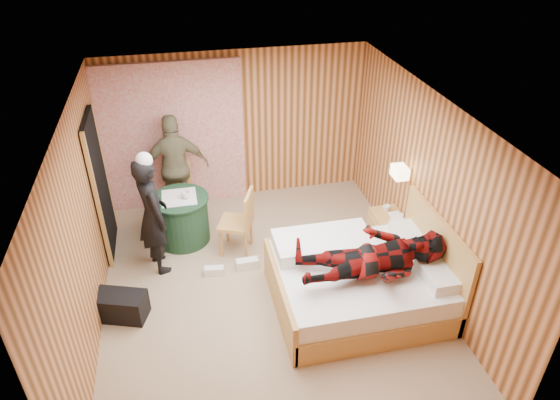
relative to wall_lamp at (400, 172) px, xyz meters
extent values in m
cube|color=#9E8068|center=(-1.92, -0.45, -1.30)|extent=(4.20, 5.00, 0.01)
cube|color=silver|center=(-1.92, -0.45, 1.20)|extent=(4.20, 5.00, 0.01)
cube|color=#DB8C54|center=(-1.92, 2.05, -0.05)|extent=(4.20, 0.02, 2.50)
cube|color=#DB8C54|center=(-4.02, -0.45, -0.05)|extent=(0.02, 5.00, 2.50)
cube|color=#DB8C54|center=(0.18, -0.45, -0.05)|extent=(0.02, 5.00, 2.50)
cube|color=beige|center=(-2.92, 1.98, -0.10)|extent=(2.20, 0.08, 2.40)
cube|color=black|center=(-3.98, 0.95, -0.28)|extent=(0.06, 0.90, 2.05)
cylinder|color=gold|center=(0.08, 0.00, 0.00)|extent=(0.18, 0.04, 0.04)
cube|color=#FFEBB2|center=(0.00, 0.00, 0.00)|extent=(0.18, 0.24, 0.16)
cube|color=tan|center=(-0.82, -0.96, -1.14)|extent=(2.09, 1.67, 0.31)
cube|color=white|center=(-0.82, -0.96, -0.86)|extent=(2.02, 1.61, 0.26)
cube|color=tan|center=(-1.87, -0.96, -1.01)|extent=(0.06, 1.67, 0.58)
cube|color=tan|center=(0.14, -0.96, -0.73)|extent=(0.06, 1.67, 1.15)
cube|color=white|center=(-0.01, -1.36, -0.65)|extent=(0.40, 0.57, 0.15)
cube|color=white|center=(-0.01, -0.57, -0.65)|extent=(0.40, 0.57, 0.15)
cube|color=white|center=(-1.19, -0.49, -0.63)|extent=(1.25, 0.63, 0.19)
cube|color=tan|center=(-0.04, 0.04, -1.01)|extent=(0.42, 0.57, 0.57)
cube|color=tan|center=(-0.04, 0.04, -0.83)|extent=(0.44, 0.59, 0.03)
cylinder|color=#1D3F28|center=(-2.94, 0.90, -0.94)|extent=(0.79, 0.79, 0.72)
cylinder|color=#1D3F28|center=(-2.94, 0.90, -0.58)|extent=(0.84, 0.84, 0.03)
cube|color=white|center=(-2.94, 0.90, -0.56)|extent=(0.50, 0.50, 0.01)
cube|color=tan|center=(-2.94, 1.49, -0.85)|extent=(0.43, 0.43, 0.05)
cube|color=tan|center=(-2.94, 1.68, -0.60)|extent=(0.42, 0.05, 0.46)
cylinder|color=tan|center=(-3.12, 1.33, -1.08)|extent=(0.04, 0.04, 0.43)
cylinder|color=tan|center=(-2.77, 1.65, -1.08)|extent=(0.04, 0.04, 0.43)
cube|color=tan|center=(-2.20, 0.45, -0.82)|extent=(0.58, 0.58, 0.05)
cube|color=tan|center=(-2.01, 0.38, -0.55)|extent=(0.20, 0.43, 0.49)
cylinder|color=tan|center=(-2.30, 0.69, -1.07)|extent=(0.04, 0.04, 0.46)
cylinder|color=tan|center=(-2.09, 0.22, -1.07)|extent=(0.04, 0.04, 0.46)
cube|color=black|center=(-3.77, -0.57, -1.13)|extent=(0.69, 0.51, 0.35)
cube|color=white|center=(-2.58, -0.02, -1.24)|extent=(0.28, 0.15, 0.12)
cube|color=white|center=(-2.11, 0.03, -1.23)|extent=(0.31, 0.13, 0.14)
imported|color=black|center=(-3.30, 0.34, -0.45)|extent=(0.59, 0.72, 1.69)
imported|color=#736B4C|center=(-2.94, 1.61, -0.44)|extent=(1.02, 0.45, 1.72)
imported|color=maroon|center=(-0.77, -1.16, -0.30)|extent=(0.86, 0.67, 1.77)
imported|color=white|center=(-0.04, -0.01, -0.72)|extent=(0.18, 0.24, 0.02)
imported|color=white|center=(-0.04, -0.01, -0.70)|extent=(0.26, 0.28, 0.02)
imported|color=white|center=(-0.04, 0.17, -0.68)|extent=(0.12, 0.12, 0.09)
imported|color=white|center=(-2.84, 0.85, -0.50)|extent=(0.15, 0.15, 0.10)
camera|label=1|loc=(-2.82, -5.38, 3.22)|focal=32.00mm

